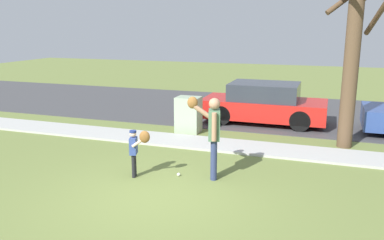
# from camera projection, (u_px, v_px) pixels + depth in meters

# --- Properties ---
(ground_plane) EXTENTS (48.00, 48.00, 0.00)m
(ground_plane) POSITION_uv_depth(u_px,v_px,m) (209.00, 146.00, 10.92)
(ground_plane) COLOR olive
(sidewalk_strip) EXTENTS (36.00, 1.20, 0.06)m
(sidewalk_strip) POSITION_uv_depth(u_px,v_px,m) (210.00, 144.00, 11.00)
(sidewalk_strip) COLOR #B2B2AD
(sidewalk_strip) RESTS_ON ground
(road_surface) EXTENTS (36.00, 6.80, 0.02)m
(road_surface) POSITION_uv_depth(u_px,v_px,m) (247.00, 109.00, 15.61)
(road_surface) COLOR #424244
(road_surface) RESTS_ON ground
(person_adult) EXTENTS (0.81, 0.60, 1.74)m
(person_adult) POSITION_uv_depth(u_px,v_px,m) (212.00, 130.00, 8.38)
(person_adult) COLOR navy
(person_adult) RESTS_ON ground
(person_child) EXTENTS (0.53, 0.35, 1.07)m
(person_child) POSITION_uv_depth(u_px,v_px,m) (136.00, 146.00, 8.50)
(person_child) COLOR black
(person_child) RESTS_ON ground
(baseball) EXTENTS (0.07, 0.07, 0.07)m
(baseball) POSITION_uv_depth(u_px,v_px,m) (179.00, 174.00, 8.72)
(baseball) COLOR white
(baseball) RESTS_ON ground
(utility_cabinet) EXTENTS (0.71, 0.57, 1.08)m
(utility_cabinet) POSITION_uv_depth(u_px,v_px,m) (188.00, 115.00, 12.23)
(utility_cabinet) COLOR #9EB293
(utility_cabinet) RESTS_ON ground
(street_tree_near) EXTENTS (1.85, 1.88, 5.29)m
(street_tree_near) POSITION_uv_depth(u_px,v_px,m) (353.00, 40.00, 10.19)
(street_tree_near) COLOR brown
(street_tree_near) RESTS_ON ground
(parked_hatchback_red) EXTENTS (4.00, 1.75, 1.33)m
(parked_hatchback_red) POSITION_uv_depth(u_px,v_px,m) (264.00, 104.00, 13.32)
(parked_hatchback_red) COLOR red
(parked_hatchback_red) RESTS_ON road_surface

